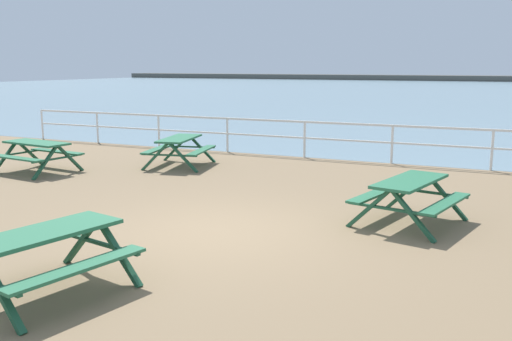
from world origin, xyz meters
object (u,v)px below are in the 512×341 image
object	(u,v)px
picnic_table_near_right	(45,246)
picnic_table_mid_centre	(410,191)
picnic_table_near_left	(37,149)
picnic_table_far_right	(179,145)

from	to	relation	value
picnic_table_near_right	picnic_table_mid_centre	size ratio (longest dim) A/B	1.00
picnic_table_near_left	picnic_table_far_right	xyz separation A→B (m)	(2.83, 2.24, 0.00)
picnic_table_mid_centre	picnic_table_near_left	bearing A→B (deg)	96.79
picnic_table_near_left	picnic_table_near_right	bearing A→B (deg)	-36.86
picnic_table_near_left	picnic_table_mid_centre	xyz separation A→B (m)	(9.43, -0.95, 0.00)
picnic_table_near_right	picnic_table_far_right	world-z (taller)	same
picnic_table_near_right	picnic_table_near_left	bearing A→B (deg)	58.16
picnic_table_near_left	picnic_table_near_right	distance (m)	8.37
picnic_table_far_right	picnic_table_mid_centre	bearing A→B (deg)	-127.84
picnic_table_near_left	picnic_table_mid_centre	size ratio (longest dim) A/B	0.95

